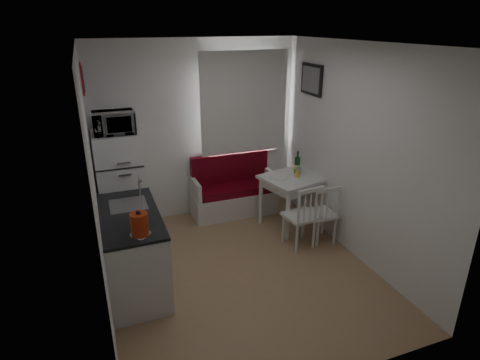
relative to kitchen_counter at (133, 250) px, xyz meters
The scene contains 22 objects.
floor 1.29m from the kitchen_counter, ahead, with size 3.00×3.50×0.02m, color tan.
ceiling 2.46m from the kitchen_counter, ahead, with size 3.00×3.50×0.02m, color white.
wall_back 2.17m from the kitchen_counter, 53.04° to the left, with size 3.00×0.02×2.60m, color white.
wall_front 2.41m from the kitchen_counter, 57.81° to the right, with size 3.00×0.02×2.60m, color white.
wall_left 0.91m from the kitchen_counter, 152.61° to the right, with size 0.02×3.50×2.60m, color white.
wall_right 2.83m from the kitchen_counter, ahead, with size 0.02×3.50×2.60m, color white.
window 2.72m from the kitchen_counter, 39.47° to the left, with size 1.22×0.06×1.47m, color silver.
curtain 2.71m from the kitchen_counter, 38.19° to the left, with size 1.35×0.02×1.50m, color white.
kitchen_counter is the anchor object (origin of this frame).
wall_sign 2.15m from the kitchen_counter, 101.80° to the left, with size 0.40×0.40×0.03m, color #184391.
picture_frame 3.25m from the kitchen_counter, 19.45° to the left, with size 0.04×0.52×0.42m, color black.
bench 2.15m from the kitchen_counter, 39.10° to the left, with size 1.28×0.49×0.92m.
dining_table 2.53m from the kitchen_counter, 16.23° to the left, with size 1.15×0.93×0.76m.
chair_left 2.17m from the kitchen_counter, ahead, with size 0.46×0.44×0.47m.
chair_right 2.45m from the kitchen_counter, ahead, with size 0.40×0.38×0.45m.
fridge 1.28m from the kitchen_counter, 89.10° to the left, with size 0.59×0.59×1.47m, color white.
microwave 1.66m from the kitchen_counter, 89.06° to the left, with size 0.51×0.34×0.28m, color white.
kettle 0.79m from the kitchen_counter, 84.72° to the right, with size 0.20×0.20×0.26m, color #A2290D.
wine_bottle 2.62m from the kitchen_counter, 18.19° to the left, with size 0.08×0.08×0.33m, color #133C1A, non-canonical shape.
drinking_glass_orange 2.49m from the kitchen_counter, 15.44° to the left, with size 0.06×0.06×0.10m, color yellow.
drinking_glass_blue 2.59m from the kitchen_counter, 17.13° to the left, with size 0.07×0.07×0.11m, color #73A1C4.
plate 2.26m from the kitchen_counter, 18.87° to the left, with size 0.24×0.24×0.02m, color white.
Camera 1 is at (-1.45, -3.82, 2.80)m, focal length 30.00 mm.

